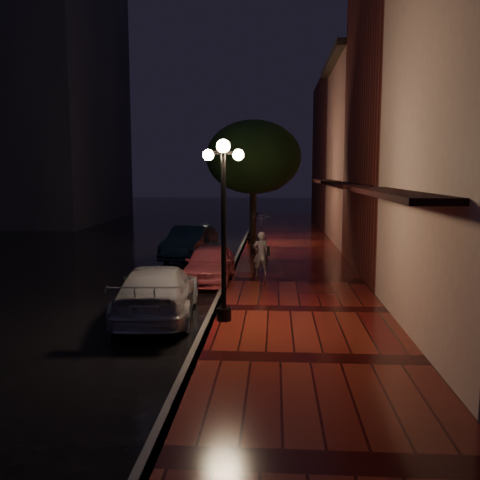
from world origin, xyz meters
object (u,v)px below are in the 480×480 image
at_px(silver_car, 158,292).
at_px(woman_with_umbrella, 261,235).
at_px(streetlamp_far, 251,194).
at_px(street_tree, 254,160).
at_px(parking_meter, 258,252).
at_px(navy_car, 190,242).
at_px(pink_car, 210,263).
at_px(streetlamp_near, 224,219).

distance_m(silver_car, woman_with_umbrella, 5.68).
distance_m(streetlamp_far, street_tree, 3.44).
bearing_deg(silver_car, street_tree, -106.13).
relative_size(street_tree, parking_meter, 4.33).
bearing_deg(navy_car, pink_car, -65.95).
relative_size(streetlamp_near, silver_car, 0.93).
relative_size(streetlamp_far, woman_with_umbrella, 2.02).
height_order(silver_car, parking_meter, parking_meter).
relative_size(silver_car, woman_with_umbrella, 2.18).
relative_size(streetlamp_far, pink_car, 1.15).
bearing_deg(streetlamp_near, parking_meter, 83.43).
height_order(pink_car, silver_car, silver_car).
distance_m(streetlamp_near, street_tree, 11.12).
xyz_separation_m(streetlamp_near, silver_car, (-1.76, 0.66, -1.92)).
relative_size(streetlamp_far, street_tree, 0.74).
xyz_separation_m(street_tree, parking_meter, (0.39, -5.35, -3.28)).
relative_size(woman_with_umbrella, parking_meter, 1.60).
bearing_deg(woman_with_umbrella, navy_car, -64.98).
xyz_separation_m(streetlamp_near, parking_meter, (0.65, 5.64, -1.64)).
xyz_separation_m(streetlamp_near, street_tree, (0.26, 10.99, 1.64)).
distance_m(pink_car, silver_car, 4.58).
bearing_deg(streetlamp_near, pink_car, 100.73).
relative_size(navy_car, woman_with_umbrella, 1.99).
distance_m(streetlamp_far, parking_meter, 8.54).
xyz_separation_m(street_tree, pink_car, (-1.24, -5.82, -3.60)).
bearing_deg(parking_meter, streetlamp_far, 119.06).
bearing_deg(woman_with_umbrella, silver_car, 52.68).
bearing_deg(street_tree, streetlamp_near, -91.35).
bearing_deg(streetlamp_far, pink_car, -96.34).
xyz_separation_m(silver_car, parking_meter, (2.41, 4.98, 0.29)).
bearing_deg(navy_car, silver_car, -78.37).
relative_size(streetlamp_far, navy_car, 1.01).
relative_size(navy_car, silver_car, 0.91).
relative_size(pink_car, silver_car, 0.81).
bearing_deg(parking_meter, pink_car, -139.23).
height_order(street_tree, parking_meter, street_tree).
bearing_deg(pink_car, streetlamp_near, -78.27).
height_order(streetlamp_near, silver_car, streetlamp_near).
relative_size(pink_car, navy_car, 0.88).
relative_size(streetlamp_far, parking_meter, 3.22).
bearing_deg(streetlamp_far, navy_car, -121.65).
bearing_deg(silver_car, streetlamp_near, 154.28).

